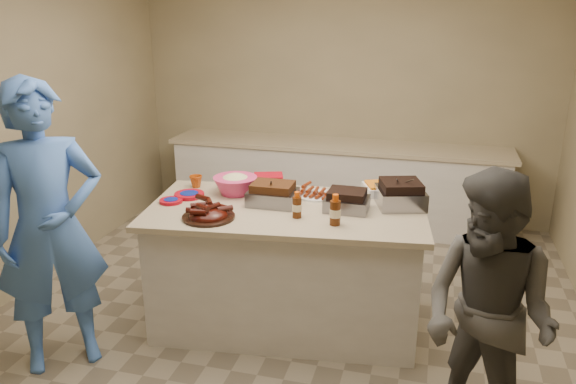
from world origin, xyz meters
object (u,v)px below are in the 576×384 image
(coleslaw_bowl, at_px, (236,194))
(guest_blue, at_px, (68,358))
(rib_platter, at_px, (209,218))
(mustard_bottle, at_px, (279,198))
(bbq_bottle_a, at_px, (297,217))
(island, at_px, (286,321))
(bbq_bottle_b, at_px, (335,225))
(plastic_cup, at_px, (196,187))
(roasting_pan, at_px, (400,206))

(coleslaw_bowl, xyz_separation_m, guest_blue, (-0.87, -1.03, -0.93))
(rib_platter, distance_m, guest_blue, 1.37)
(mustard_bottle, bearing_deg, bbq_bottle_a, -58.04)
(bbq_bottle_a, height_order, guest_blue, bbq_bottle_a)
(island, bearing_deg, bbq_bottle_a, -61.38)
(bbq_bottle_b, xyz_separation_m, plastic_cup, (-1.21, 0.50, 0.00))
(bbq_bottle_a, bearing_deg, guest_blue, -155.11)
(island, relative_size, rib_platter, 5.45)
(roasting_pan, distance_m, plastic_cup, 1.59)
(plastic_cup, bearing_deg, rib_platter, -59.39)
(plastic_cup, bearing_deg, coleslaw_bowl, -12.03)
(roasting_pan, distance_m, coleslaw_bowl, 1.23)
(bbq_bottle_a, xyz_separation_m, bbq_bottle_b, (0.27, -0.06, 0.00))
(rib_platter, height_order, bbq_bottle_a, bbq_bottle_a)
(bbq_bottle_a, height_order, bbq_bottle_b, bbq_bottle_b)
(coleslaw_bowl, distance_m, bbq_bottle_b, 0.95)
(bbq_bottle_b, height_order, guest_blue, bbq_bottle_b)
(rib_platter, relative_size, plastic_cup, 3.54)
(bbq_bottle_a, bearing_deg, bbq_bottle_b, -13.07)
(mustard_bottle, bearing_deg, rib_platter, -123.18)
(rib_platter, distance_m, mustard_bottle, 0.64)
(bbq_bottle_a, xyz_separation_m, plastic_cup, (-0.93, 0.44, 0.00))
(plastic_cup, distance_m, guest_blue, 1.53)
(bbq_bottle_b, relative_size, mustard_bottle, 1.80)
(rib_platter, distance_m, bbq_bottle_a, 0.60)
(mustard_bottle, relative_size, plastic_cup, 1.15)
(roasting_pan, xyz_separation_m, mustard_bottle, (-0.89, -0.05, 0.00))
(coleslaw_bowl, distance_m, guest_blue, 1.64)
(roasting_pan, distance_m, bbq_bottle_a, 0.78)
(rib_platter, bearing_deg, island, 36.82)
(coleslaw_bowl, bearing_deg, guest_blue, -130.27)
(island, distance_m, rib_platter, 1.09)
(bbq_bottle_a, bearing_deg, coleslaw_bowl, 147.91)
(rib_platter, height_order, mustard_bottle, rib_platter)
(island, height_order, mustard_bottle, mustard_bottle)
(coleslaw_bowl, height_order, plastic_cup, coleslaw_bowl)
(roasting_pan, bearing_deg, rib_platter, -172.00)
(island, xyz_separation_m, rib_platter, (-0.45, -0.34, 0.93))
(bbq_bottle_b, xyz_separation_m, guest_blue, (-1.72, -0.61, -0.93))
(guest_blue, bearing_deg, mustard_bottle, -0.46)
(rib_platter, distance_m, coleslaw_bowl, 0.53)
(rib_platter, relative_size, roasting_pan, 1.12)
(coleslaw_bowl, bearing_deg, plastic_cup, 167.97)
(island, height_order, bbq_bottle_b, bbq_bottle_b)
(rib_platter, bearing_deg, bbq_bottle_b, 7.07)
(bbq_bottle_a, bearing_deg, island, 125.60)
(plastic_cup, bearing_deg, bbq_bottle_b, -22.51)
(guest_blue, bearing_deg, bbq_bottle_a, -15.86)
(coleslaw_bowl, xyz_separation_m, bbq_bottle_b, (0.85, -0.42, 0.00))
(island, relative_size, coleslaw_bowl, 5.86)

